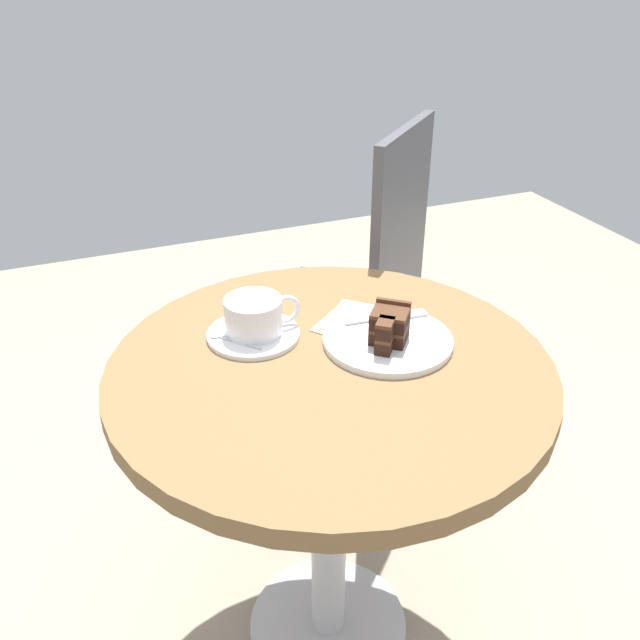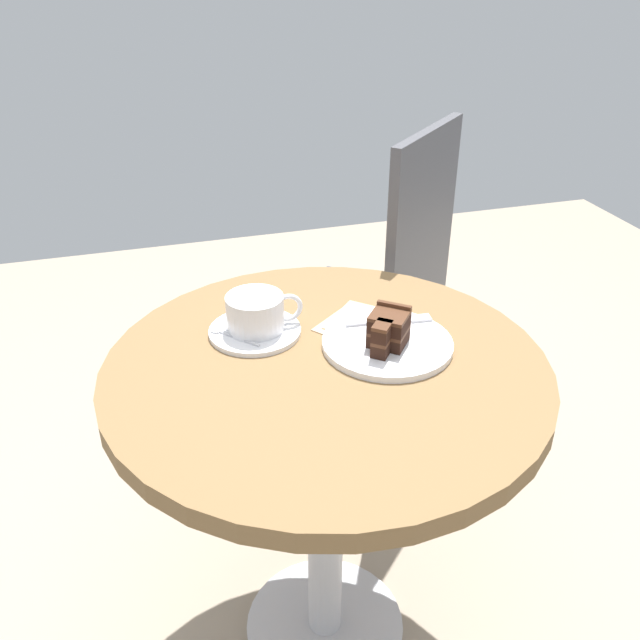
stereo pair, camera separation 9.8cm
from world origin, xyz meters
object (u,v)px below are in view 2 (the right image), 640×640
object	(u,v)px
coffee_cup	(256,312)
fork	(399,320)
napkin	(363,324)
cake_plate	(387,343)
cafe_chair	(387,281)
saucer	(255,331)
cake_slice	(388,330)
teaspoon	(229,335)

from	to	relation	value
coffee_cup	fork	size ratio (longest dim) A/B	0.87
fork	napkin	bearing A→B (deg)	161.43
cake_plate	cafe_chair	world-z (taller)	cafe_chair
saucer	cake_slice	bearing A→B (deg)	-30.63
teaspoon	fork	size ratio (longest dim) A/B	0.52
teaspoon	napkin	distance (m)	0.24
teaspoon	cake_slice	bearing A→B (deg)	-153.79
saucer	napkin	distance (m)	0.20
coffee_cup	cafe_chair	world-z (taller)	cafe_chair
coffee_cup	saucer	bearing A→B (deg)	-150.71
cake_plate	cafe_chair	distance (m)	0.58
cafe_chair	teaspoon	bearing A→B (deg)	-1.68
teaspoon	fork	distance (m)	0.31
cake_slice	saucer	bearing A→B (deg)	149.37
cake_slice	cafe_chair	size ratio (longest dim) A/B	0.10
fork	cafe_chair	bearing A→B (deg)	76.06
coffee_cup	napkin	world-z (taller)	coffee_cup
napkin	cafe_chair	xyz separation A→B (m)	(0.23, 0.44, -0.15)
cake_plate	cake_slice	distance (m)	0.04
coffee_cup	cake_plate	size ratio (longest dim) A/B	0.61
cake_slice	fork	size ratio (longest dim) A/B	0.59
teaspoon	cake_slice	world-z (taller)	cake_slice
saucer	cake_slice	xyz separation A→B (m)	(0.20, -0.12, 0.04)
saucer	coffee_cup	world-z (taller)	coffee_cup
cake_plate	cafe_chair	bearing A→B (deg)	67.82
saucer	fork	bearing A→B (deg)	-11.66
cake_plate	cafe_chair	size ratio (longest dim) A/B	0.24
teaspoon	coffee_cup	bearing A→B (deg)	-116.28
saucer	cake_plate	world-z (taller)	cake_plate
cake_plate	fork	world-z (taller)	fork
coffee_cup	cake_slice	size ratio (longest dim) A/B	1.47
cake_plate	napkin	bearing A→B (deg)	100.31
coffee_cup	fork	bearing A→B (deg)	-12.48
fork	cake_slice	bearing A→B (deg)	-120.25
coffee_cup	fork	xyz separation A→B (m)	(0.25, -0.06, -0.03)
coffee_cup	napkin	size ratio (longest dim) A/B	0.73
saucer	teaspoon	world-z (taller)	teaspoon
teaspoon	cake_slice	size ratio (longest dim) A/B	0.88
saucer	teaspoon	xyz separation A→B (m)	(-0.05, -0.01, 0.01)
cake_plate	napkin	size ratio (longest dim) A/B	1.20
saucer	teaspoon	size ratio (longest dim) A/B	1.99
napkin	cake_slice	bearing A→B (deg)	-84.54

